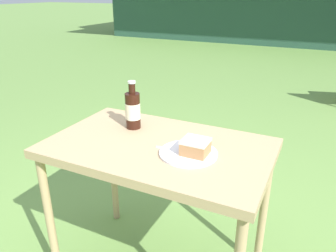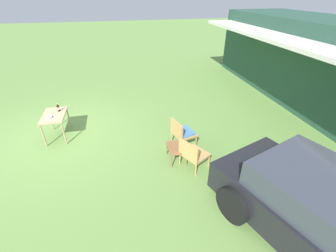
{
  "view_description": "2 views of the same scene",
  "coord_description": "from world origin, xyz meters",
  "views": [
    {
      "loc": [
        0.61,
        -1.17,
        1.38
      ],
      "look_at": [
        0.0,
        0.1,
        0.79
      ],
      "focal_mm": 35.0,
      "sensor_mm": 36.0,
      "label": 1
    },
    {
      "loc": [
        6.21,
        1.94,
        3.78
      ],
      "look_at": [
        1.58,
        2.99,
        0.9
      ],
      "focal_mm": 24.0,
      "sensor_mm": 36.0,
      "label": 2
    }
  ],
  "objects": [
    {
      "name": "fork",
      "position": [
        0.1,
        -0.02,
        0.75
      ],
      "size": [
        0.18,
        0.04,
        0.01
      ],
      "color": "silver",
      "rests_on": "patio_table"
    },
    {
      "name": "patio_table",
      "position": [
        0.0,
        0.0,
        0.67
      ],
      "size": [
        0.99,
        0.61,
        0.74
      ],
      "color": "tan",
      "rests_on": "ground_plane"
    },
    {
      "name": "cake_on_plate",
      "position": [
        0.17,
        -0.03,
        0.77
      ],
      "size": [
        0.25,
        0.25,
        0.07
      ],
      "color": "white",
      "rests_on": "patio_table"
    },
    {
      "name": "cola_bottle_near",
      "position": [
        -0.2,
        0.12,
        0.84
      ],
      "size": [
        0.07,
        0.07,
        0.24
      ],
      "color": "black",
      "rests_on": "patio_table"
    }
  ]
}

